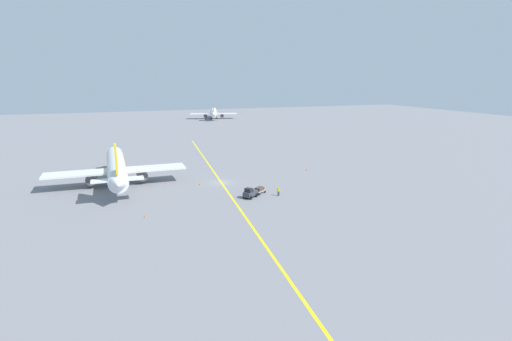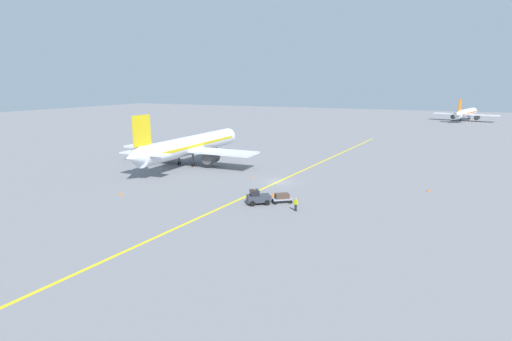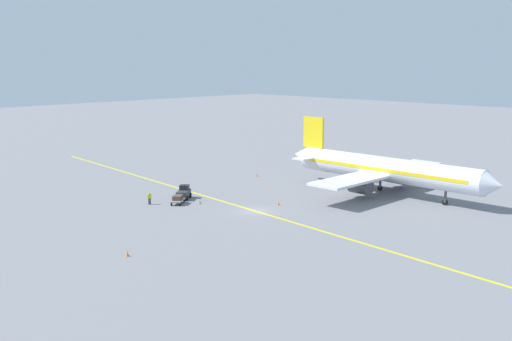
% 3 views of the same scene
% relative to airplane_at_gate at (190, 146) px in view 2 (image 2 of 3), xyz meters
% --- Properties ---
extents(ground_plane, '(400.00, 400.00, 0.00)m').
position_rel_airplane_at_gate_xyz_m(ground_plane, '(20.87, -6.11, -3.71)').
color(ground_plane, slate).
extents(apron_yellow_centreline, '(11.92, 119.48, 0.01)m').
position_rel_airplane_at_gate_xyz_m(apron_yellow_centreline, '(20.87, -6.11, -3.71)').
color(apron_yellow_centreline, yellow).
rests_on(apron_yellow_centreline, ground).
extents(airplane_at_gate, '(28.03, 35.42, 10.60)m').
position_rel_airplane_at_gate_xyz_m(airplane_at_gate, '(0.00, 0.00, 0.00)').
color(airplane_at_gate, silver).
rests_on(airplane_at_gate, ground).
extents(airplane_distant_taxiing, '(25.57, 31.59, 9.54)m').
position_rel_airplane_at_gate_xyz_m(airplane_distant_taxiing, '(53.54, 127.93, -0.37)').
color(airplane_distant_taxiing, white).
rests_on(airplane_distant_taxiing, ground).
extents(baggage_tug_dark, '(3.30, 3.01, 2.11)m').
position_rel_airplane_at_gate_xyz_m(baggage_tug_dark, '(22.99, -18.60, -2.81)').
color(baggage_tug_dark, '#333842').
rests_on(baggage_tug_dark, ground).
extents(baggage_cart_trailing, '(2.92, 2.69, 1.24)m').
position_rel_airplane_at_gate_xyz_m(baggage_cart_trailing, '(25.62, -16.60, -2.95)').
color(baggage_cart_trailing, gray).
rests_on(baggage_cart_trailing, ground).
extents(ground_crew_worker, '(0.57, 0.30, 1.68)m').
position_rel_airplane_at_gate_xyz_m(ground_crew_worker, '(28.48, -19.25, -2.80)').
color(ground_crew_worker, '#23232D').
rests_on(ground_crew_worker, ground).
extents(traffic_cone_near_nose, '(0.32, 0.32, 0.55)m').
position_rel_airplane_at_gate_xyz_m(traffic_cone_near_nose, '(16.20, -6.28, -3.43)').
color(traffic_cone_near_nose, orange).
rests_on(traffic_cone_near_nose, ground).
extents(traffic_cone_mid_apron, '(0.32, 0.32, 0.55)m').
position_rel_airplane_at_gate_xyz_m(traffic_cone_mid_apron, '(3.56, -22.93, -3.43)').
color(traffic_cone_mid_apron, orange).
rests_on(traffic_cone_mid_apron, ground).
extents(traffic_cone_by_wingtip, '(0.32, 0.32, 0.55)m').
position_rel_airplane_at_gate_xyz_m(traffic_cone_by_wingtip, '(23.41, -14.52, -3.43)').
color(traffic_cone_by_wingtip, orange).
rests_on(traffic_cone_by_wingtip, ground).
extents(traffic_cone_far_edge, '(0.32, 0.32, 0.55)m').
position_rel_airplane_at_gate_xyz_m(traffic_cone_far_edge, '(43.18, -2.36, -3.43)').
color(traffic_cone_far_edge, orange).
rests_on(traffic_cone_far_edge, ground).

